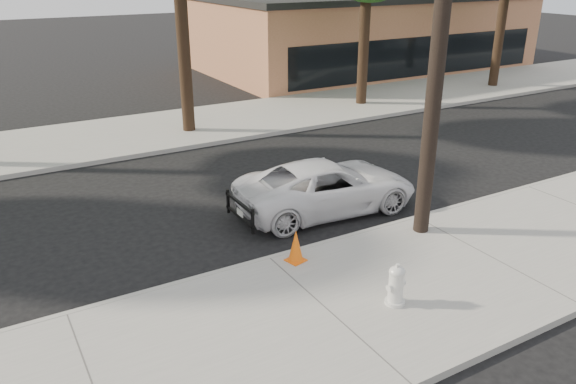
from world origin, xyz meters
The scene contains 9 objects.
ground centered at (0.00, 0.00, 0.00)m, with size 120.00×120.00×0.00m, color black.
near_sidewalk centered at (0.00, -4.30, 0.07)m, with size 90.00×4.40×0.15m, color gray.
far_sidewalk centered at (0.00, 8.50, 0.07)m, with size 90.00×5.00×0.15m, color gray.
curb_near centered at (0.00, -2.10, 0.07)m, with size 90.00×0.12×0.16m, color #9E9B93.
building_main centered at (16.00, 16.00, 2.00)m, with size 18.00×10.00×4.00m, color #A36244.
utility_pole centered at (3.60, -2.70, 4.70)m, with size 1.40×0.34×9.00m.
police_cruiser centered at (2.56, -0.39, 0.64)m, with size 2.11×4.58×1.27m, color white.
fire_hydrant centered at (1.15, -4.72, 0.51)m, with size 0.39×0.36×0.75m.
traffic_cone centered at (0.41, -2.50, 0.48)m, with size 0.43×0.43×0.69m.
Camera 1 is at (-4.77, -11.16, 5.79)m, focal length 35.00 mm.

